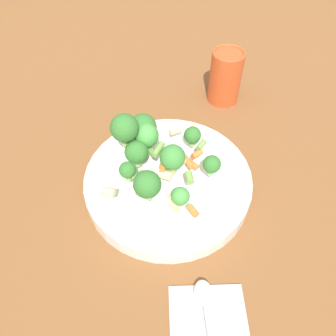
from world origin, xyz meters
The scene contains 5 objects.
ground_plane centered at (0.00, 0.00, 0.00)m, with size 3.00×3.00×0.00m, color brown.
bowl centered at (0.00, 0.00, 0.02)m, with size 0.28×0.28×0.04m.
pasta_salad centered at (0.01, -0.03, 0.08)m, with size 0.22×0.20×0.09m.
cup centered at (-0.24, -0.13, 0.06)m, with size 0.07×0.07×0.11m.
spoon centered at (0.10, 0.22, 0.01)m, with size 0.12×0.18×0.01m.
Camera 1 is at (0.20, 0.27, 0.46)m, focal length 35.00 mm.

